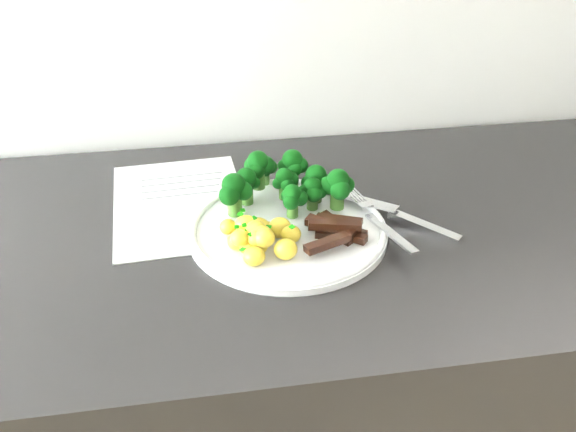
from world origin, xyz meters
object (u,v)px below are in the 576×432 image
object	(u,v)px
recipe_paper	(180,203)
broccoli	(286,181)
potatoes	(259,236)
plate	(288,229)
knife	(405,219)
beef_strips	(336,230)
fork	(381,223)

from	to	relation	value
recipe_paper	broccoli	xyz separation A→B (m)	(0.16, -0.04, 0.05)
broccoli	potatoes	size ratio (longest dim) A/B	1.82
potatoes	broccoli	bearing A→B (deg)	62.87
plate	potatoes	world-z (taller)	potatoes
broccoli	knife	world-z (taller)	broccoli
recipe_paper	knife	xyz separation A→B (m)	(0.32, -0.11, 0.01)
plate	recipe_paper	bearing A→B (deg)	144.10
recipe_paper	potatoes	bearing A→B (deg)	-54.00
knife	beef_strips	bearing A→B (deg)	-163.87
fork	plate	bearing A→B (deg)	171.32
broccoli	knife	distance (m)	0.18
potatoes	fork	distance (m)	0.17
fork	knife	world-z (taller)	fork
potatoes	fork	size ratio (longest dim) A/B	0.59
broccoli	beef_strips	bearing A→B (deg)	-61.82
broccoli	beef_strips	distance (m)	0.12
recipe_paper	fork	size ratio (longest dim) A/B	1.57
fork	potatoes	bearing A→B (deg)	-174.76
potatoes	knife	world-z (taller)	potatoes
plate	fork	size ratio (longest dim) A/B	1.52
potatoes	fork	bearing A→B (deg)	5.24
plate	broccoli	world-z (taller)	broccoli
broccoli	beef_strips	xyz separation A→B (m)	(0.05, -0.10, -0.03)
recipe_paper	fork	xyz separation A→B (m)	(0.28, -0.13, 0.02)
recipe_paper	broccoli	world-z (taller)	broccoli
plate	potatoes	bearing A→B (deg)	-141.59
broccoli	fork	bearing A→B (deg)	-36.01
broccoli	recipe_paper	bearing A→B (deg)	165.72
recipe_paper	plate	xyz separation A→B (m)	(0.15, -0.11, 0.01)
beef_strips	fork	xyz separation A→B (m)	(0.07, 0.01, -0.00)
plate	broccoli	xyz separation A→B (m)	(0.01, 0.07, 0.04)
knife	fork	bearing A→B (deg)	-155.09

